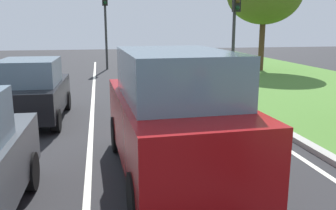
% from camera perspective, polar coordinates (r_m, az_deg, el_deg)
% --- Properties ---
extents(ground_plane, '(60.00, 60.00, 0.00)m').
position_cam_1_polar(ground_plane, '(11.30, -8.35, -1.35)').
color(ground_plane, '#262628').
extents(lane_line_center, '(0.12, 32.00, 0.01)m').
position_cam_1_polar(lane_line_center, '(11.30, -11.90, -1.48)').
color(lane_line_center, silver).
rests_on(lane_line_center, ground).
extents(lane_line_right_edge, '(0.12, 32.00, 0.01)m').
position_cam_1_polar(lane_line_right_edge, '(11.99, 9.10, -0.55)').
color(lane_line_right_edge, silver).
rests_on(lane_line_right_edge, ground).
extents(curb_right, '(0.24, 48.00, 0.12)m').
position_cam_1_polar(curb_right, '(12.15, 11.33, -0.19)').
color(curb_right, '#9E9B93').
rests_on(curb_right, ground).
extents(car_suv_ahead, '(2.11, 4.57, 2.28)m').
position_cam_1_polar(car_suv_ahead, '(6.33, 0.90, -1.42)').
color(car_suv_ahead, maroon).
rests_on(car_suv_ahead, ground).
extents(car_hatchback_far, '(1.81, 3.74, 1.78)m').
position_cam_1_polar(car_hatchback_far, '(10.81, -20.63, 2.11)').
color(car_hatchback_far, black).
rests_on(car_hatchback_far, ground).
extents(traffic_light_near_right, '(0.32, 0.50, 4.31)m').
position_cam_1_polar(traffic_light_near_right, '(16.37, 10.58, 13.29)').
color(traffic_light_near_right, '#2D2D2D').
rests_on(traffic_light_near_right, ground).
extents(traffic_light_far_median, '(0.32, 0.50, 5.07)m').
position_cam_1_polar(traffic_light_far_median, '(22.40, -9.88, 14.11)').
color(traffic_light_far_median, '#2D2D2D').
rests_on(traffic_light_far_median, ground).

